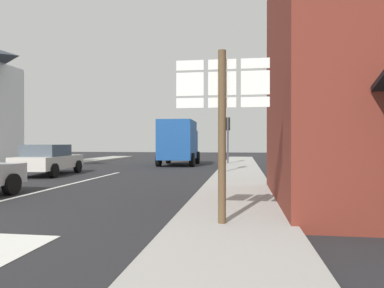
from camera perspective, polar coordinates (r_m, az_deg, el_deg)
The scene contains 8 objects.
ground_plane at distance 16.63m, azimuth -14.39°, elevation -5.17°, with size 80.00×80.00×0.00m, color #232326.
sidewalk_right at distance 13.36m, azimuth 7.55°, elevation -6.20°, with size 2.26×44.00×0.14m, color #9E9B96.
lane_centre_stripe at distance 13.06m, azimuth -21.23°, elevation -6.64°, with size 0.16×12.00×0.01m, color silver.
sedan_far at distance 18.07m, azimuth -22.56°, elevation -2.34°, with size 2.24×4.33×1.47m.
delivery_truck at distance 23.95m, azimuth -2.18°, elevation 0.44°, with size 2.58×5.05×3.05m.
route_sign_post at distance 6.18m, azimuth 4.98°, elevation 4.30°, with size 1.66×0.14×3.20m.
traffic_light_far_right at distance 24.27m, azimuth 5.94°, elevation 2.34°, with size 0.30×0.49×3.32m.
traffic_light_near_right at distance 16.97m, azimuth 4.91°, elevation 3.72°, with size 0.30×0.49×3.51m.
Camera 1 is at (6.39, -5.28, 1.57)m, focal length 32.39 mm.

